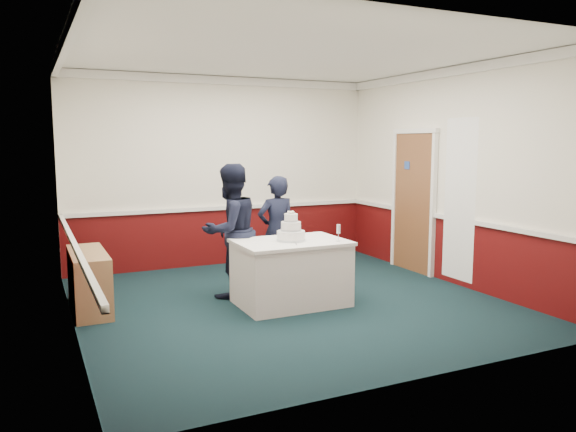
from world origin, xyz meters
name	(u,v)px	position (x,y,z in m)	size (l,w,h in m)	color
ground	(290,302)	(0.00, 0.00, 0.00)	(5.00, 5.00, 0.00)	black
room_shell	(276,143)	(0.08, 0.61, 1.97)	(5.00, 5.00, 3.00)	white
sideboard	(89,281)	(-2.28, 0.73, 0.35)	(0.41, 1.20, 0.70)	#9A724B
cake_table	(291,272)	(-0.01, -0.06, 0.40)	(1.32, 0.92, 0.79)	white
wedding_cake	(291,232)	(-0.01, -0.06, 0.90)	(0.35, 0.35, 0.36)	white
cake_knife	(296,243)	(-0.04, -0.26, 0.79)	(0.01, 0.22, 0.01)	silver
champagne_flute	(338,230)	(0.49, -0.34, 0.93)	(0.05, 0.05, 0.21)	silver
person_man	(231,231)	(-0.56, 0.60, 0.85)	(0.83, 0.65, 1.71)	black
person_woman	(276,231)	(0.19, 0.85, 0.76)	(0.55, 0.36, 1.52)	black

